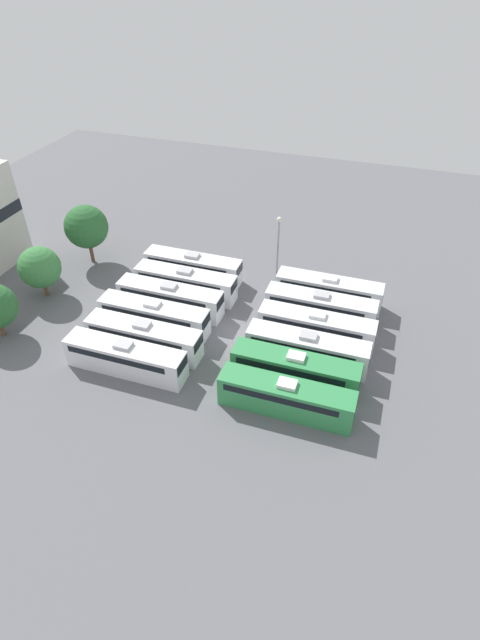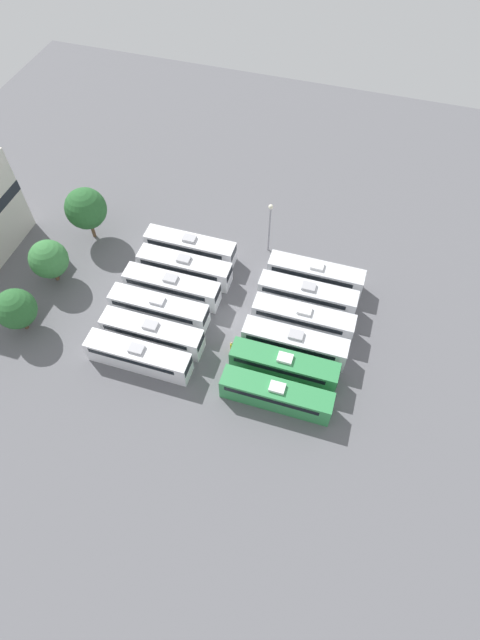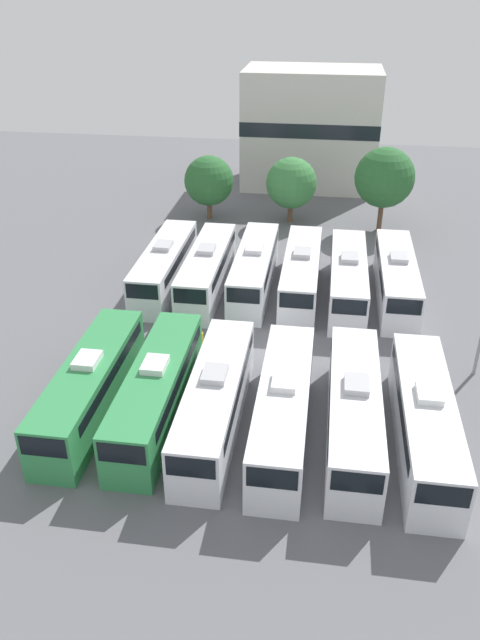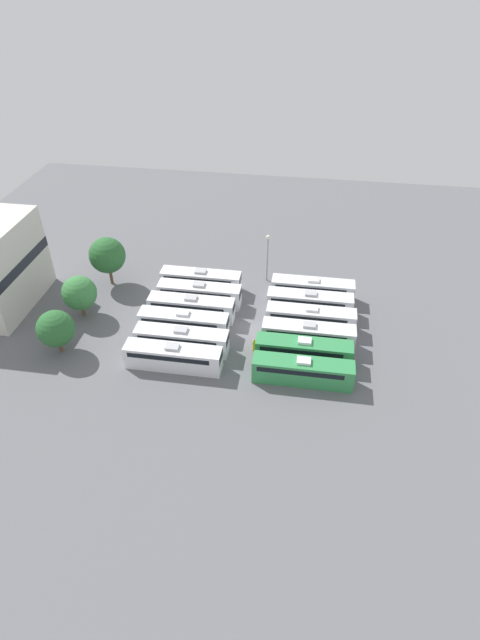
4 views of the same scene
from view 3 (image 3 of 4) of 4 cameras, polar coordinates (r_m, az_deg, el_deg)
ground_plane at (r=39.53m, az=2.46°, el=-2.51°), size 109.07×109.07×0.00m
bus_0 at (r=34.23m, az=-13.48°, el=-5.70°), size 2.52×11.74×3.36m
bus_1 at (r=33.23m, az=-7.59°, el=-6.24°), size 2.52×11.74×3.36m
bus_2 at (r=32.27m, az=-2.27°, el=-7.20°), size 2.52×11.74×3.36m
bus_3 at (r=31.79m, az=3.98°, el=-7.89°), size 2.52×11.74×3.36m
bus_4 at (r=32.05m, az=10.36°, el=-8.03°), size 2.52×11.74×3.36m
bus_5 at (r=32.25m, az=16.53°, el=-8.64°), size 2.52×11.74×3.36m
bus_6 at (r=47.02m, az=-6.91°, el=5.04°), size 2.52×11.74×3.36m
bus_7 at (r=46.12m, az=-3.02°, el=4.72°), size 2.52×11.74×3.36m
bus_8 at (r=46.15m, az=1.31°, el=4.77°), size 2.52×11.74×3.36m
bus_9 at (r=45.70m, az=5.62°, el=4.37°), size 2.52×11.74×3.36m
bus_10 at (r=45.38m, az=9.84°, el=3.88°), size 2.52×11.74×3.36m
bus_11 at (r=46.13m, az=14.10°, el=3.84°), size 2.52×11.74×3.36m
worker_person at (r=38.48m, az=-3.62°, el=-2.08°), size 0.36×0.36×1.76m
tree_0 at (r=59.67m, az=-2.86°, el=12.59°), size 4.62×4.62×5.98m
tree_1 at (r=58.93m, az=4.72°, el=12.36°), size 4.68×4.68×6.06m
tree_2 at (r=57.75m, az=13.08°, el=12.56°), size 5.28×5.28×7.51m
depot_building at (r=70.17m, az=6.47°, el=17.08°), size 14.16×8.86×12.09m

